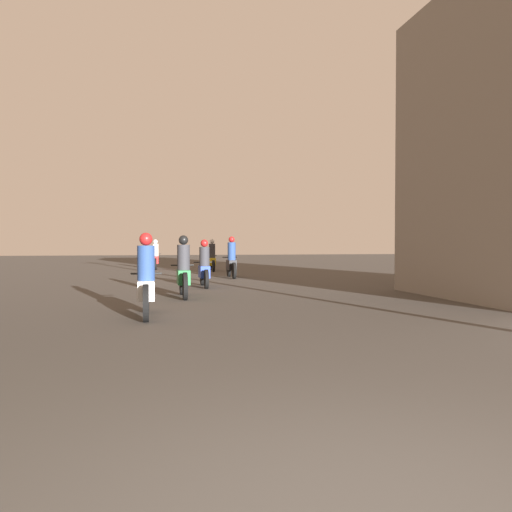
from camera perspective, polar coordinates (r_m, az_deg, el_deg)
The scene contains 6 objects.
motorcycle_white at distance 9.54m, azimuth -12.44°, elevation -3.08°, with size 0.60×1.93×1.58m.
motorcycle_green at distance 12.87m, azimuth -8.30°, elevation -1.91°, with size 0.60×2.00×1.59m.
motorcycle_blue at distance 15.90m, azimuth -5.94°, elevation -1.36°, with size 0.60×1.87×1.51m.
motorcycle_black at distance 20.13m, azimuth -2.83°, elevation -0.63°, with size 0.60×2.01×1.67m.
motorcycle_yellow at distance 25.27m, azimuth -5.06°, elevation -0.26°, with size 0.60×1.92×1.62m.
motorcycle_red at distance 27.40m, azimuth -11.42°, elevation -0.17°, with size 0.60×1.90×1.61m.
Camera 1 is at (-0.99, -1.84, 1.37)m, focal length 35.00 mm.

